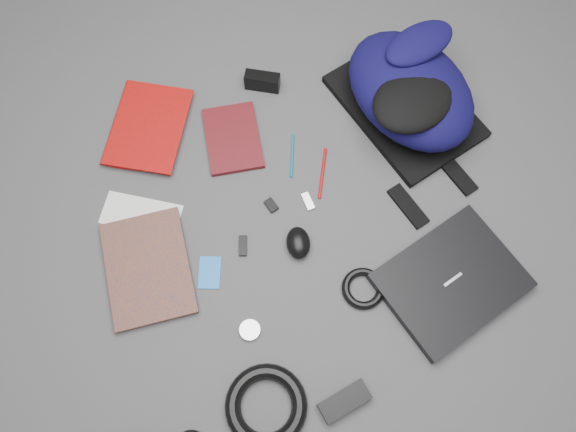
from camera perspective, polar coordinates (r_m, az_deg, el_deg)
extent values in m
plane|color=#4F4F51|center=(1.52, 0.00, -0.27)|extent=(4.00, 4.00, 0.00)
cube|color=black|center=(1.51, 16.23, -6.37)|extent=(0.41, 0.37, 0.03)
imported|color=#960808|center=(1.70, -17.30, 9.11)|extent=(0.29, 0.33, 0.03)
imported|color=#B64D0D|center=(1.53, -17.91, -6.05)|extent=(0.22, 0.30, 0.02)
cube|color=white|center=(1.57, -14.69, 0.16)|extent=(0.23, 0.18, 0.00)
cube|color=#450D10|center=(1.62, -5.63, 7.86)|extent=(0.16, 0.22, 0.02)
cube|color=black|center=(1.69, -2.62, 13.51)|extent=(0.11, 0.07, 0.06)
cylinder|color=white|center=(1.64, -6.32, 8.71)|extent=(0.08, 0.08, 0.00)
cylinder|color=#0D6479|center=(1.59, 0.43, 6.16)|extent=(0.04, 0.13, 0.01)
cylinder|color=#B20D0E|center=(1.57, 3.53, 4.37)|extent=(0.06, 0.15, 0.01)
cube|color=blue|center=(1.48, -7.97, -5.71)|extent=(0.07, 0.10, 0.00)
cube|color=black|center=(1.49, -4.60, -3.03)|extent=(0.03, 0.06, 0.01)
cube|color=silver|center=(1.53, 2.04, 1.48)|extent=(0.03, 0.05, 0.01)
cube|color=black|center=(1.53, -1.71, 1.09)|extent=(0.04, 0.05, 0.01)
ellipsoid|color=black|center=(1.47, 1.05, -2.74)|extent=(0.07, 0.09, 0.05)
cylinder|color=#A6A6A8|center=(1.48, -10.99, -7.16)|extent=(0.07, 0.07, 0.01)
cylinder|color=#B7B6B9|center=(1.44, -3.89, -11.49)|extent=(0.07, 0.07, 0.01)
torus|color=black|center=(1.46, 7.63, -7.31)|extent=(0.13, 0.13, 0.02)
cube|color=black|center=(1.41, 5.75, -18.21)|extent=(0.13, 0.09, 0.03)
torus|color=black|center=(1.40, -2.24, -18.72)|extent=(0.20, 0.20, 0.04)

